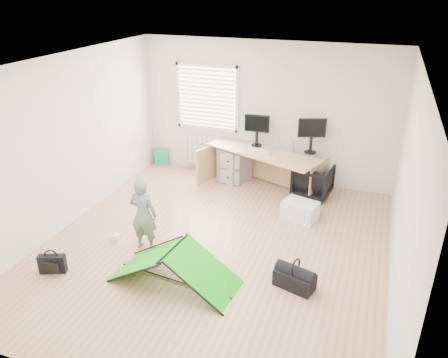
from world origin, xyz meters
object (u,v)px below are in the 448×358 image
(filing_cabinet, at_px, (235,164))
(office_chair, at_px, (313,181))
(duffel_bag, at_px, (295,280))
(monitor_right, at_px, (311,140))
(monitor_left, at_px, (257,135))
(thermos, at_px, (292,146))
(kite, at_px, (174,265))
(person, at_px, (143,214))
(desk, at_px, (262,170))
(storage_crate, at_px, (300,210))
(laptop_bag, at_px, (52,264))

(filing_cabinet, relative_size, office_chair, 1.04)
(duffel_bag, bearing_deg, monitor_right, 113.47)
(monitor_left, height_order, thermos, monitor_left)
(kite, bearing_deg, office_chair, 73.83)
(monitor_right, relative_size, person, 0.45)
(thermos, relative_size, duffel_bag, 0.44)
(desk, xyz_separation_m, monitor_left, (-0.19, 0.27, 0.60))
(monitor_right, bearing_deg, kite, -127.78)
(filing_cabinet, distance_m, office_chair, 1.60)
(desk, height_order, filing_cabinet, desk)
(desk, height_order, kite, desk)
(monitor_left, relative_size, kite, 0.28)
(storage_crate, bearing_deg, thermos, 110.38)
(monitor_right, relative_size, kite, 0.30)
(monitor_left, distance_m, person, 3.02)
(desk, distance_m, monitor_right, 1.08)
(person, xyz_separation_m, storage_crate, (2.00, 1.67, -0.42))
(monitor_right, relative_size, thermos, 2.21)
(office_chair, distance_m, person, 3.32)
(person, distance_m, kite, 1.01)
(kite, xyz_separation_m, duffel_bag, (1.53, 0.43, -0.15))
(desk, bearing_deg, laptop_bag, -99.12)
(desk, bearing_deg, duffel_bag, -46.33)
(monitor_right, distance_m, office_chair, 0.75)
(filing_cabinet, bearing_deg, kite, -60.24)
(desk, xyz_separation_m, filing_cabinet, (-0.61, 0.20, -0.03))
(office_chair, xyz_separation_m, kite, (-1.29, -3.19, -0.04))
(desk, xyz_separation_m, kite, (-0.31, -3.18, -0.11))
(kite, bearing_deg, duffel_bag, 21.69)
(filing_cabinet, xyz_separation_m, office_chair, (1.59, -0.19, -0.04))
(person, bearing_deg, desk, -115.55)
(monitor_right, xyz_separation_m, laptop_bag, (-2.82, -3.82, -0.86))
(laptop_bag, bearing_deg, monitor_right, 31.80)
(office_chair, bearing_deg, monitor_right, -53.49)
(laptop_bag, bearing_deg, office_chair, 28.69)
(duffel_bag, bearing_deg, kite, -147.67)
(thermos, height_order, duffel_bag, thermos)
(thermos, distance_m, duffel_bag, 3.09)
(filing_cabinet, xyz_separation_m, monitor_left, (0.42, 0.07, 0.64))
(filing_cabinet, xyz_separation_m, storage_crate, (1.54, -1.13, -0.19))
(desk, relative_size, kite, 1.30)
(storage_crate, bearing_deg, office_chair, 87.15)
(desk, relative_size, laptop_bag, 6.11)
(desk, height_order, monitor_right, monitor_right)
(kite, bearing_deg, person, 148.12)
(filing_cabinet, bearing_deg, desk, 6.50)
(monitor_left, bearing_deg, kite, -95.94)
(desk, bearing_deg, thermos, 37.23)
(desk, xyz_separation_m, person, (-1.07, -2.59, 0.19))
(thermos, distance_m, office_chair, 0.74)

